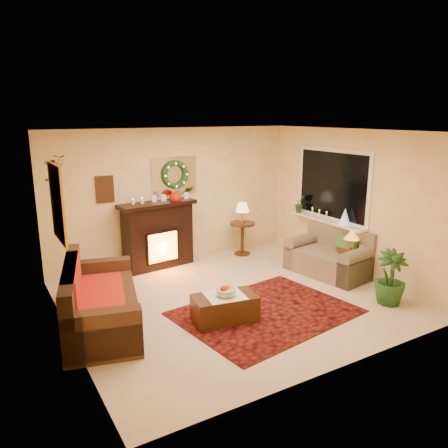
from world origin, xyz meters
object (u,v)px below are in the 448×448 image
sofa (101,296)px  loveseat (329,252)px  side_table_round (242,239)px  end_table_square (352,264)px  coffee_table (225,307)px  fireplace (158,239)px

sofa → loveseat: bearing=13.3°
side_table_round → end_table_square: side_table_round is taller
loveseat → side_table_round: 1.91m
loveseat → end_table_square: (0.20, -0.38, -0.15)m
coffee_table → end_table_square: bearing=15.0°
side_table_round → loveseat: bearing=-67.5°
sofa → end_table_square: sofa is taller
end_table_square → coffee_table: 2.79m
fireplace → loveseat: size_ratio=0.89×
fireplace → coffee_table: bearing=-97.6°
fireplace → side_table_round: fireplace is taller
loveseat → side_table_round: bearing=103.5°
fireplace → coffee_table: size_ratio=1.46×
sofa → fireplace: 2.44m
sofa → side_table_round: sofa is taller
sofa → loveseat: (4.10, -0.09, -0.01)m
side_table_round → coffee_table: size_ratio=0.76×
fireplace → loveseat: (2.52, -1.94, -0.13)m
sofa → end_table_square: size_ratio=3.95×
coffee_table → loveseat: bearing=23.7°
fireplace → end_table_square: (2.72, -2.32, -0.28)m
coffee_table → fireplace: bearing=98.2°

